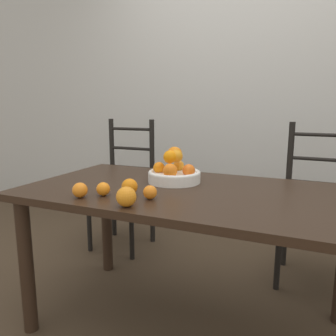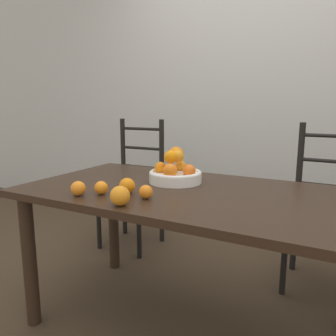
{
  "view_description": "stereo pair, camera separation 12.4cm",
  "coord_description": "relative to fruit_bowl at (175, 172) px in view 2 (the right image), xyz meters",
  "views": [
    {
      "loc": [
        0.52,
        -1.45,
        1.13
      ],
      "look_at": [
        -0.13,
        0.03,
        0.83
      ],
      "focal_mm": 35.0,
      "sensor_mm": 36.0,
      "label": 1
    },
    {
      "loc": [
        0.63,
        -1.39,
        1.13
      ],
      "look_at": [
        -0.13,
        0.03,
        0.83
      ],
      "focal_mm": 35.0,
      "sensor_mm": 36.0,
      "label": 2
    }
  ],
  "objects": [
    {
      "name": "fruit_bowl",
      "position": [
        0.0,
        0.0,
        0.0
      ],
      "size": [
        0.28,
        0.28,
        0.19
      ],
      "color": "white",
      "rests_on": "dining_table"
    },
    {
      "name": "ground_plane",
      "position": [
        0.12,
        -0.11,
        -0.79
      ],
      "size": [
        12.0,
        12.0,
        0.0
      ],
      "primitive_type": "plane",
      "color": "#423323"
    },
    {
      "name": "dining_table",
      "position": [
        0.12,
        -0.11,
        -0.15
      ],
      "size": [
        1.61,
        0.86,
        0.74
      ],
      "color": "black",
      "rests_on": "ground_plane"
    },
    {
      "name": "orange_loose_3",
      "position": [
        -0.09,
        -0.31,
        -0.02
      ],
      "size": [
        0.07,
        0.07,
        0.07
      ],
      "color": "orange",
      "rests_on": "dining_table"
    },
    {
      "name": "orange_loose_1",
      "position": [
        -0.01,
        -0.47,
        -0.01
      ],
      "size": [
        0.08,
        0.08,
        0.08
      ],
      "color": "orange",
      "rests_on": "dining_table"
    },
    {
      "name": "chair_right",
      "position": [
        0.71,
        0.66,
        -0.31
      ],
      "size": [
        0.43,
        0.41,
        1.03
      ],
      "rotation": [
        0.0,
        0.0,
        -0.03
      ],
      "color": "black",
      "rests_on": "ground_plane"
    },
    {
      "name": "orange_loose_4",
      "position": [
        0.03,
        -0.34,
        -0.02
      ],
      "size": [
        0.06,
        0.06,
        0.06
      ],
      "color": "orange",
      "rests_on": "dining_table"
    },
    {
      "name": "wall_back",
      "position": [
        0.12,
        1.39,
        0.51
      ],
      "size": [
        8.0,
        0.06,
        2.6
      ],
      "color": "beige",
      "rests_on": "ground_plane"
    },
    {
      "name": "orange_loose_0",
      "position": [
        -0.27,
        -0.44,
        -0.02
      ],
      "size": [
        0.07,
        0.07,
        0.07
      ],
      "color": "orange",
      "rests_on": "dining_table"
    },
    {
      "name": "chair_left",
      "position": [
        -0.71,
        0.66,
        -0.31
      ],
      "size": [
        0.42,
        0.41,
        1.03
      ],
      "rotation": [
        0.0,
        0.0,
        0.01
      ],
      "color": "black",
      "rests_on": "ground_plane"
    },
    {
      "name": "orange_loose_2",
      "position": [
        -0.19,
        -0.37,
        -0.02
      ],
      "size": [
        0.06,
        0.06,
        0.06
      ],
      "color": "orange",
      "rests_on": "dining_table"
    }
  ]
}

